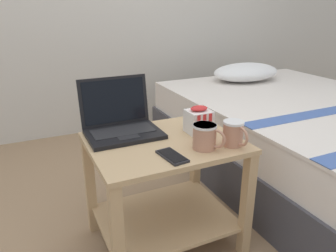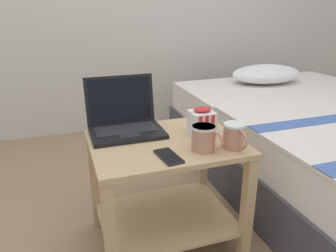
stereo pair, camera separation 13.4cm
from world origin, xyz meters
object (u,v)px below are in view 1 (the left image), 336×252
object	(u,v)px
mug_front_right	(234,132)
snack_bag	(199,121)
mug_front_left	(205,135)
cell_phone	(172,156)
laptop	(121,123)
bed	(314,139)

from	to	relation	value
mug_front_right	snack_bag	bearing A→B (deg)	107.06
mug_front_left	mug_front_right	bearing A→B (deg)	-10.35
cell_phone	snack_bag	bearing A→B (deg)	39.69
laptop	cell_phone	world-z (taller)	laptop
mug_front_right	snack_bag	size ratio (longest dim) A/B	1.04
bed	laptop	xyz separation A→B (m)	(-1.29, -0.02, 0.32)
mug_front_left	cell_phone	world-z (taller)	mug_front_left
bed	mug_front_right	xyz separation A→B (m)	(-0.91, -0.35, 0.33)
bed	cell_phone	distance (m)	1.27
laptop	mug_front_right	bearing A→B (deg)	-41.23
bed	mug_front_right	bearing A→B (deg)	-158.92
laptop	mug_front_left	distance (m)	0.40
bed	snack_bag	xyz separation A→B (m)	(-0.97, -0.16, 0.33)
mug_front_right	cell_phone	size ratio (longest dim) A/B	0.88
bed	snack_bag	size ratio (longest dim) A/B	16.46
mug_front_right	cell_phone	distance (m)	0.28
snack_bag	cell_phone	distance (m)	0.29
laptop	cell_phone	xyz separation A→B (m)	(0.10, -0.33, -0.04)
bed	mug_front_left	bearing A→B (deg)	-162.35
mug_front_right	cell_phone	world-z (taller)	mug_front_right
mug_front_left	mug_front_right	world-z (taller)	mug_front_right
snack_bag	mug_front_right	bearing A→B (deg)	-72.94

